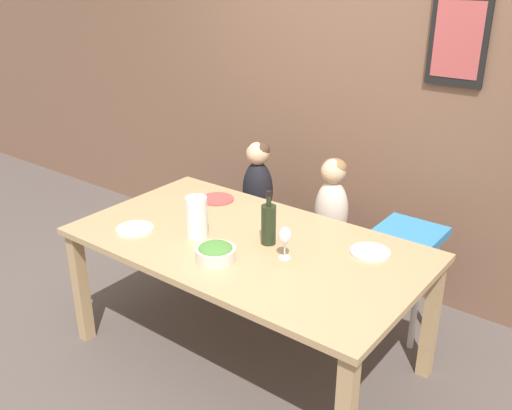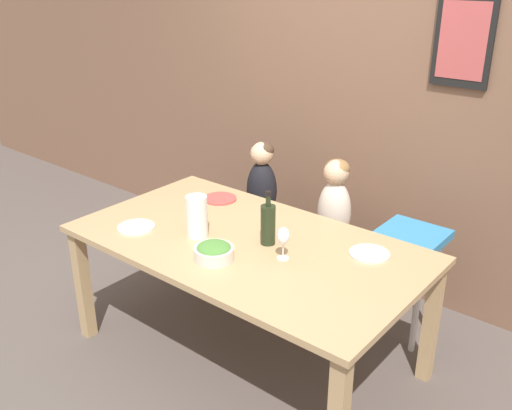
# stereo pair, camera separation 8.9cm
# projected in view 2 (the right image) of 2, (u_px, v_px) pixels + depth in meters

# --- Properties ---
(ground_plane) EXTENTS (14.00, 14.00, 0.00)m
(ground_plane) POSITION_uv_depth(u_px,v_px,m) (247.00, 354.00, 3.31)
(ground_plane) COLOR #564C47
(wall_back) EXTENTS (10.00, 0.09, 2.70)m
(wall_back) POSITION_uv_depth(u_px,v_px,m) (369.00, 88.00, 3.65)
(wall_back) COLOR brown
(wall_back) RESTS_ON ground_plane
(dining_table) EXTENTS (1.87, 1.05, 0.74)m
(dining_table) POSITION_uv_depth(u_px,v_px,m) (247.00, 254.00, 3.05)
(dining_table) COLOR tan
(dining_table) RESTS_ON ground_plane
(chair_far_left) EXTENTS (0.42, 0.37, 0.46)m
(chair_far_left) POSITION_uv_depth(u_px,v_px,m) (262.00, 227.00, 3.99)
(chair_far_left) COLOR silver
(chair_far_left) RESTS_ON ground_plane
(chair_far_center) EXTENTS (0.42, 0.37, 0.46)m
(chair_far_center) POSITION_uv_depth(u_px,v_px,m) (332.00, 251.00, 3.65)
(chair_far_center) COLOR silver
(chair_far_center) RESTS_ON ground_plane
(chair_right_highchair) EXTENTS (0.36, 0.32, 0.69)m
(chair_right_highchair) POSITION_uv_depth(u_px,v_px,m) (411.00, 255.00, 3.29)
(chair_right_highchair) COLOR silver
(chair_right_highchair) RESTS_ON ground_plane
(person_child_left) EXTENTS (0.21, 0.20, 0.54)m
(person_child_left) POSITION_uv_depth(u_px,v_px,m) (262.00, 180.00, 3.85)
(person_child_left) COLOR black
(person_child_left) RESTS_ON chair_far_left
(person_child_center) EXTENTS (0.21, 0.20, 0.54)m
(person_child_center) POSITION_uv_depth(u_px,v_px,m) (335.00, 201.00, 3.52)
(person_child_center) COLOR beige
(person_child_center) RESTS_ON chair_far_center
(wine_bottle) EXTENTS (0.08, 0.08, 0.29)m
(wine_bottle) POSITION_uv_depth(u_px,v_px,m) (268.00, 223.00, 2.95)
(wine_bottle) COLOR #232D19
(wine_bottle) RESTS_ON dining_table
(paper_towel_roll) EXTENTS (0.11, 0.11, 0.23)m
(paper_towel_roll) POSITION_uv_depth(u_px,v_px,m) (197.00, 217.00, 3.03)
(paper_towel_roll) COLOR white
(paper_towel_roll) RESTS_ON dining_table
(wine_glass_near) EXTENTS (0.07, 0.07, 0.17)m
(wine_glass_near) POSITION_uv_depth(u_px,v_px,m) (283.00, 237.00, 2.79)
(wine_glass_near) COLOR white
(wine_glass_near) RESTS_ON dining_table
(salad_bowl_large) EXTENTS (0.20, 0.20, 0.09)m
(salad_bowl_large) POSITION_uv_depth(u_px,v_px,m) (214.00, 251.00, 2.82)
(salad_bowl_large) COLOR silver
(salad_bowl_large) RESTS_ON dining_table
(dinner_plate_front_left) EXTENTS (0.21, 0.21, 0.01)m
(dinner_plate_front_left) POSITION_uv_depth(u_px,v_px,m) (136.00, 227.00, 3.16)
(dinner_plate_front_left) COLOR silver
(dinner_plate_front_left) RESTS_ON dining_table
(dinner_plate_back_left) EXTENTS (0.21, 0.21, 0.01)m
(dinner_plate_back_left) POSITION_uv_depth(u_px,v_px,m) (220.00, 199.00, 3.54)
(dinner_plate_back_left) COLOR #D14C47
(dinner_plate_back_left) RESTS_ON dining_table
(dinner_plate_back_right) EXTENTS (0.21, 0.21, 0.01)m
(dinner_plate_back_right) POSITION_uv_depth(u_px,v_px,m) (369.00, 254.00, 2.88)
(dinner_plate_back_right) COLOR silver
(dinner_plate_back_right) RESTS_ON dining_table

